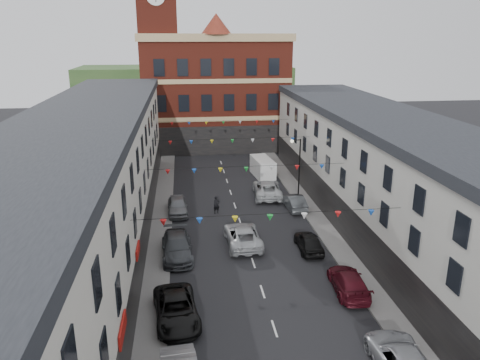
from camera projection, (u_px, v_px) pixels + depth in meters
name	position (u px, v px, depth m)	size (l,w,h in m)	color
ground	(253.00, 263.00, 34.04)	(160.00, 160.00, 0.00)	black
pavement_left	(159.00, 255.00, 35.11)	(1.80, 64.00, 0.15)	#605E5B
pavement_right	(336.00, 245.00, 36.72)	(1.80, 64.00, 0.15)	#605E5B
terrace_left	(82.00, 196.00, 32.01)	(8.40, 56.00, 10.70)	beige
terrace_right	(408.00, 189.00, 34.92)	(8.40, 56.00, 9.70)	beige
civic_building	(215.00, 90.00, 67.55)	(20.60, 13.30, 18.50)	maroon
clock_tower	(159.00, 42.00, 61.85)	(5.60, 5.60, 30.00)	maroon
distant_hill	(186.00, 93.00, 90.80)	(40.00, 14.00, 10.00)	#2D4D24
street_lamp	(297.00, 159.00, 46.90)	(1.10, 0.36, 6.00)	black
car_left_c	(176.00, 309.00, 27.03)	(2.43, 5.27, 1.47)	black
car_left_d	(177.00, 247.00, 34.81)	(2.22, 5.47, 1.59)	#3E4145
car_left_e	(177.00, 206.00, 43.20)	(1.80, 4.48, 1.53)	gray
car_right_b	(402.00, 360.00, 22.84)	(2.44, 5.28, 1.47)	#9A9BA1
car_right_c	(349.00, 282.00, 30.08)	(1.97, 4.84, 1.41)	#4D0F19
car_right_d	(309.00, 242.00, 35.82)	(1.67, 4.16, 1.42)	black
car_right_e	(294.00, 202.00, 44.36)	(1.51, 4.33, 1.43)	#424649
car_right_f	(267.00, 189.00, 47.78)	(2.69, 5.83, 1.62)	silver
moving_car	(243.00, 235.00, 36.82)	(2.59, 5.61, 1.56)	#A9ACB0
white_van	(263.00, 168.00, 54.41)	(1.87, 4.87, 2.15)	white
pedestrian	(216.00, 205.00, 43.19)	(0.61, 0.40, 1.67)	black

